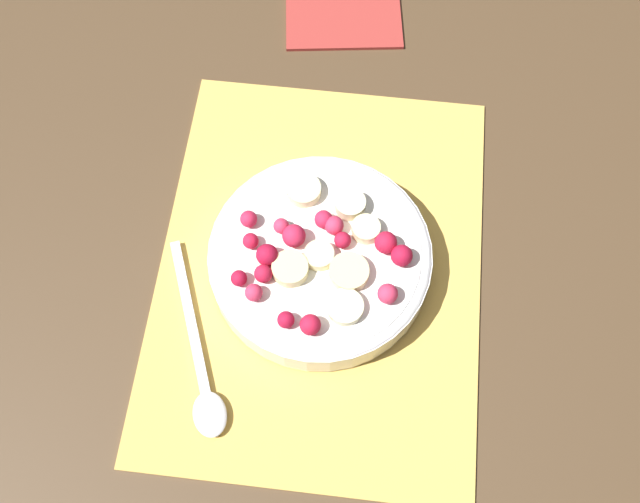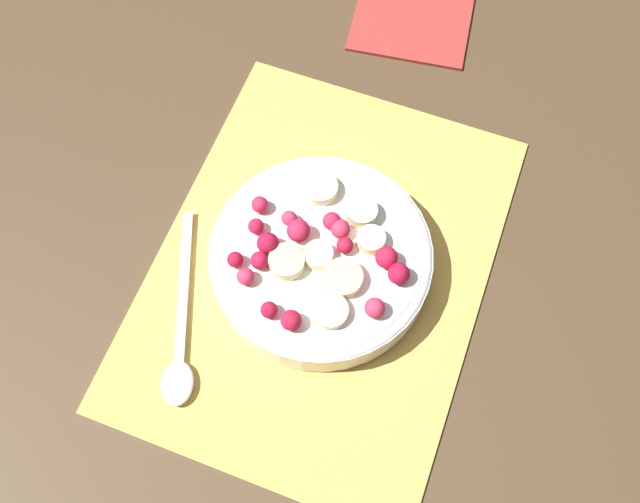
% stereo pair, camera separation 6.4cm
% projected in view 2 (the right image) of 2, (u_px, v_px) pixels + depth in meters
% --- Properties ---
extents(ground_plane, '(3.00, 3.00, 0.00)m').
position_uv_depth(ground_plane, '(321.00, 269.00, 0.68)').
color(ground_plane, '#4C3823').
extents(placemat, '(0.41, 0.31, 0.01)m').
position_uv_depth(placemat, '(321.00, 267.00, 0.68)').
color(placemat, '#E0B251').
rests_on(placemat, ground_plane).
extents(fruit_bowl, '(0.21, 0.21, 0.06)m').
position_uv_depth(fruit_bowl, '(320.00, 260.00, 0.66)').
color(fruit_bowl, white).
rests_on(fruit_bowl, placemat).
extents(spoon, '(0.18, 0.09, 0.01)m').
position_uv_depth(spoon, '(180.00, 346.00, 0.64)').
color(spoon, silver).
rests_on(spoon, placemat).
extents(napkin, '(0.13, 0.14, 0.01)m').
position_uv_depth(napkin, '(412.00, 19.00, 0.80)').
color(napkin, '#A3332D').
rests_on(napkin, ground_plane).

